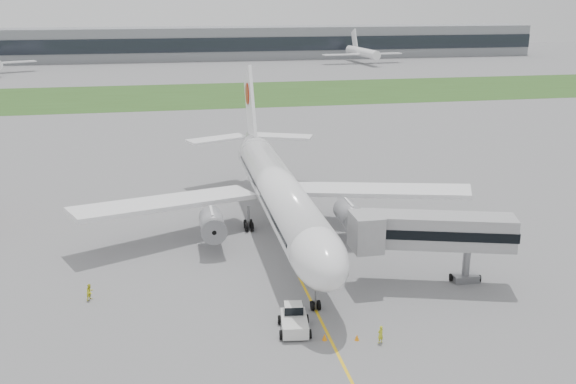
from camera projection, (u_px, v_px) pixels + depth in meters
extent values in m
plane|color=gray|center=(285.00, 249.00, 72.63)|extent=(600.00, 600.00, 0.00)
cube|color=#2F501E|center=(208.00, 95.00, 185.24)|extent=(600.00, 50.00, 0.02)
cube|color=gray|center=(189.00, 43.00, 286.41)|extent=(320.00, 22.00, 14.00)
cube|color=#1E232A|center=(190.00, 45.00, 276.09)|extent=(320.00, 0.60, 6.00)
cylinder|color=white|center=(278.00, 192.00, 74.74)|extent=(5.00, 38.00, 5.00)
ellipsoid|color=white|center=(318.00, 255.00, 56.44)|extent=(5.00, 11.00, 5.00)
cube|color=black|center=(320.00, 250.00, 55.24)|extent=(3.20, 1.54, 1.14)
cone|color=white|center=(252.00, 144.00, 95.15)|extent=(5.00, 10.53, 6.16)
cube|color=white|center=(166.00, 203.00, 74.60)|extent=(22.13, 13.52, 1.70)
cube|color=white|center=(379.00, 190.00, 79.34)|extent=(22.13, 13.52, 1.70)
cylinder|color=gray|center=(212.00, 224.00, 71.70)|extent=(2.70, 5.20, 2.70)
cylinder|color=gray|center=(350.00, 215.00, 74.62)|extent=(2.70, 5.20, 2.70)
cube|color=white|center=(250.00, 108.00, 95.06)|extent=(0.45, 10.90, 12.76)
cylinder|color=#A11D09|center=(249.00, 94.00, 95.41)|extent=(0.60, 3.20, 3.20)
cube|color=white|center=(217.00, 139.00, 96.47)|extent=(9.54, 6.34, 0.35)
cube|color=white|center=(282.00, 136.00, 98.29)|extent=(9.54, 6.34, 0.35)
cylinder|color=gray|center=(316.00, 294.00, 58.10)|extent=(0.24, 0.24, 3.10)
cylinder|color=black|center=(249.00, 225.00, 78.45)|extent=(1.40, 1.10, 1.10)
cylinder|color=black|center=(300.00, 222.00, 79.62)|extent=(1.40, 1.10, 1.10)
cube|color=silver|center=(294.00, 323.00, 54.69)|extent=(2.66, 4.17, 1.05)
cube|color=silver|center=(293.00, 308.00, 55.43)|extent=(1.73, 1.58, 0.87)
cube|color=black|center=(293.00, 308.00, 55.42)|extent=(1.78, 1.63, 0.74)
cylinder|color=black|center=(280.00, 320.00, 55.95)|extent=(0.40, 0.82, 0.79)
cylinder|color=black|center=(307.00, 319.00, 56.10)|extent=(0.40, 0.82, 0.79)
cylinder|color=black|center=(281.00, 335.00, 53.45)|extent=(0.40, 0.82, 0.79)
cylinder|color=black|center=(309.00, 334.00, 53.60)|extent=(0.40, 0.82, 0.79)
cube|color=#9E9EA0|center=(437.00, 231.00, 62.56)|extent=(15.16, 7.31, 3.19)
cube|color=black|center=(437.00, 231.00, 62.56)|extent=(15.39, 7.47, 0.96)
cube|color=#9E9EA0|center=(366.00, 232.00, 62.19)|extent=(2.76, 3.61, 3.61)
cylinder|color=gray|center=(466.00, 263.00, 63.79)|extent=(0.74, 0.74, 4.04)
cube|color=gray|center=(465.00, 278.00, 64.28)|extent=(2.87, 2.15, 0.74)
cylinder|color=black|center=(451.00, 277.00, 64.40)|extent=(0.52, 0.80, 0.74)
cylinder|color=black|center=(479.00, 278.00, 64.15)|extent=(0.52, 0.80, 0.74)
cone|color=orange|center=(325.00, 337.00, 53.31)|extent=(0.43, 0.43, 0.59)
cone|color=orange|center=(357.00, 337.00, 53.30)|extent=(0.39, 0.39, 0.54)
imported|color=gold|center=(380.00, 334.00, 52.76)|extent=(0.67, 0.57, 1.56)
imported|color=yellow|center=(90.00, 292.00, 60.25)|extent=(0.96, 0.99, 1.61)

